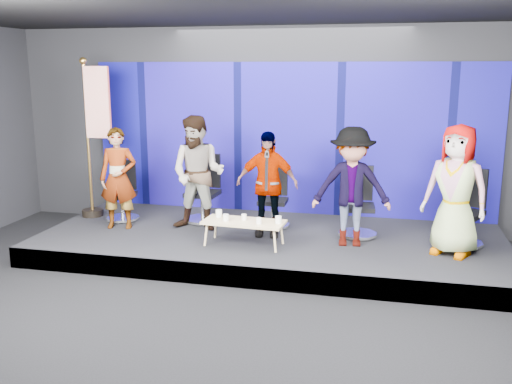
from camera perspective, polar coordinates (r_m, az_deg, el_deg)
ground at (r=6.62m, az=-3.07°, el=-12.83°), size 10.00×10.00×0.00m
room_walls at (r=6.00m, az=-3.34°, el=8.66°), size 10.02×8.02×3.51m
riser at (r=8.83m, az=1.47°, el=-5.19°), size 7.00×3.00×0.30m
backdrop at (r=9.91m, az=3.24°, el=5.33°), size 7.00×0.08×2.60m
chair_a at (r=9.82m, az=-13.19°, el=-0.83°), size 0.66×0.66×0.99m
panelist_a at (r=9.23m, az=-13.61°, el=1.33°), size 0.65×0.50×1.60m
chair_b at (r=9.49m, az=-5.24°, el=-0.76°), size 0.65×0.65×1.11m
panelist_b at (r=8.89m, az=-5.81°, el=1.85°), size 0.90×0.71×1.80m
chair_c at (r=9.15m, az=1.74°, el=-1.48°), size 0.57×0.57×0.98m
panelist_c at (r=8.57m, az=1.10°, el=0.81°), size 0.95×0.42×1.59m
chair_d at (r=8.78m, az=10.17°, el=-2.11°), size 0.65×0.65×1.05m
panelist_d at (r=8.19m, az=9.54°, el=0.50°), size 1.16×0.73×1.71m
chair_e at (r=8.72m, az=20.06°, el=-2.68°), size 0.83×0.83×1.10m
panelist_e at (r=8.12m, az=19.35°, el=0.15°), size 1.03×0.89×1.79m
coffee_table at (r=8.18m, az=-1.22°, el=-3.11°), size 1.20×0.57×0.36m
mug_a at (r=8.39m, az=-3.73°, el=-2.16°), size 0.09×0.09×0.11m
mug_b at (r=8.17m, az=-3.04°, el=-2.57°), size 0.08×0.08×0.10m
mug_c at (r=8.22m, az=-1.21°, el=-2.52°), size 0.07×0.07×0.09m
mug_d at (r=8.02m, az=0.29°, el=-2.89°), size 0.07×0.07×0.09m
mug_e at (r=8.04m, az=2.26°, el=-2.80°), size 0.09×0.09×0.11m
flag_stand at (r=9.93m, az=-15.83°, el=5.57°), size 0.61×0.36×2.67m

